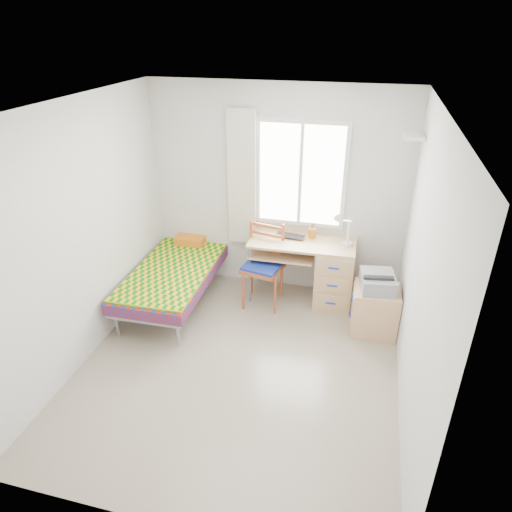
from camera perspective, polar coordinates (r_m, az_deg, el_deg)
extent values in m
plane|color=#BCAD93|center=(4.89, -2.16, -13.53)|extent=(3.50, 3.50, 0.00)
plane|color=white|center=(3.73, -2.90, 18.11)|extent=(3.50, 3.50, 0.00)
plane|color=silver|center=(5.71, 2.54, 8.00)|extent=(3.20, 0.00, 3.20)
plane|color=silver|center=(4.82, -21.06, 2.27)|extent=(0.00, 3.50, 3.50)
plane|color=silver|center=(4.04, 19.86, -2.47)|extent=(0.00, 3.50, 3.50)
cube|color=white|center=(5.56, 5.62, 10.07)|extent=(1.10, 0.04, 1.30)
cube|color=white|center=(5.55, 5.61, 10.04)|extent=(1.00, 0.02, 1.20)
cube|color=white|center=(5.55, 5.60, 10.03)|extent=(0.04, 0.02, 1.20)
cube|color=beige|center=(5.69, -1.77, 9.55)|extent=(0.35, 0.05, 1.70)
cube|color=white|center=(5.05, 19.17, 13.99)|extent=(0.20, 0.32, 0.03)
cube|color=#979A9F|center=(5.81, -9.88, -2.60)|extent=(0.90, 1.96, 0.06)
cube|color=#A81A0B|center=(5.77, -9.94, -1.93)|extent=(0.94, 1.98, 0.14)
cube|color=gold|center=(5.72, -10.08, -1.35)|extent=(0.92, 1.86, 0.03)
cube|color=tan|center=(6.47, -6.79, 3.41)|extent=(0.94, 0.06, 0.54)
cube|color=orange|center=(6.27, -8.06, 2.18)|extent=(0.39, 0.34, 0.10)
cylinder|color=#979A9F|center=(5.42, -16.99, -8.16)|extent=(0.04, 0.04, 0.31)
cylinder|color=#979A9F|center=(6.48, -3.75, -0.60)|extent=(0.04, 0.04, 0.31)
cube|color=tan|center=(5.58, 5.83, 1.73)|extent=(1.30, 0.62, 0.03)
cube|color=tan|center=(5.74, 9.77, -2.35)|extent=(0.46, 0.58, 0.77)
cube|color=tan|center=(5.69, 3.41, 0.47)|extent=(0.80, 0.57, 0.02)
cylinder|color=#979A9F|center=(5.67, -0.79, -2.32)|extent=(0.03, 0.03, 0.77)
cylinder|color=#979A9F|center=(6.08, 0.40, -0.08)|extent=(0.03, 0.03, 0.77)
cube|color=#933E1C|center=(5.58, 0.88, -1.50)|extent=(0.52, 0.52, 0.04)
cube|color=navy|center=(5.57, 0.88, -1.20)|extent=(0.50, 0.50, 0.04)
cube|color=#933E1C|center=(5.61, 1.37, 2.23)|extent=(0.40, 0.11, 0.44)
cylinder|color=#933E1C|center=(5.59, -1.61, -4.45)|extent=(0.03, 0.03, 0.50)
cylinder|color=#933E1C|center=(5.71, 3.29, -0.70)|extent=(0.04, 0.04, 1.02)
cube|color=tan|center=(5.38, 14.65, -6.56)|extent=(0.52, 0.47, 0.55)
cube|color=tan|center=(5.30, 12.07, -5.13)|extent=(0.03, 0.41, 0.20)
cube|color=tan|center=(5.43, 11.83, -7.18)|extent=(0.03, 0.41, 0.20)
cube|color=#93959A|center=(5.21, 14.95, -3.12)|extent=(0.42, 0.47, 0.17)
cube|color=black|center=(5.16, 15.06, -2.30)|extent=(0.34, 0.38, 0.02)
imported|color=black|center=(5.61, 4.11, 2.28)|extent=(0.39, 0.28, 0.03)
cylinder|color=orange|center=(5.66, 7.03, 2.87)|extent=(0.11, 0.11, 0.12)
cylinder|color=white|center=(5.54, 11.34, 1.47)|extent=(0.12, 0.12, 0.03)
cylinder|color=white|center=(5.47, 11.50, 3.05)|extent=(0.02, 0.13, 0.31)
cylinder|color=white|center=(5.34, 11.39, 4.32)|extent=(0.14, 0.27, 0.13)
cone|color=white|center=(5.23, 10.47, 4.35)|extent=(0.17, 0.18, 0.15)
imported|color=gray|center=(5.67, 3.79, -0.01)|extent=(0.23, 0.28, 0.02)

